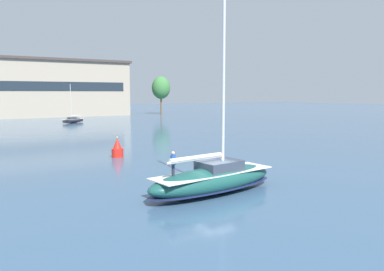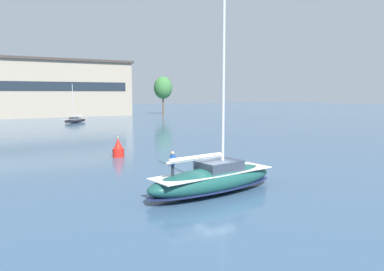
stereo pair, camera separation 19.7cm
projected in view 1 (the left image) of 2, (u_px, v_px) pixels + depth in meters
ground_plane at (214, 193)px, 26.22m from camera, size 400.00×400.00×0.00m
waterfront_building at (52, 88)px, 110.97m from camera, size 44.84×15.11×16.73m
tree_shore_center at (161, 88)px, 121.72m from camera, size 5.97×5.97×12.29m
sailboat_main at (214, 179)px, 26.12m from camera, size 11.11×4.50×14.83m
sailboat_moored_mid_channel at (73, 120)px, 87.26m from camera, size 6.47×5.08×8.98m
channel_buoy at (117, 149)px, 40.64m from camera, size 1.26×1.26×2.26m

